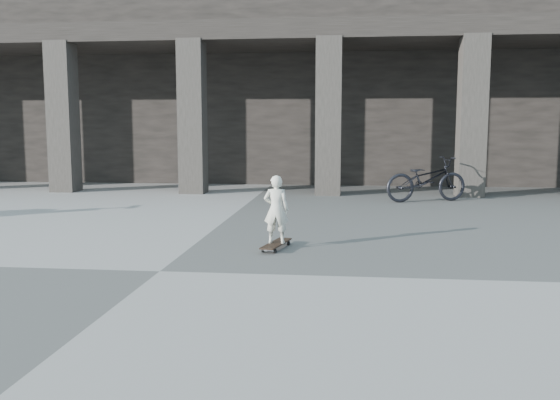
# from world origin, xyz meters

# --- Properties ---
(ground) EXTENTS (90.00, 90.00, 0.00)m
(ground) POSITION_xyz_m (0.00, 0.00, 0.00)
(ground) COLOR #50504D
(ground) RESTS_ON ground
(colonnade) EXTENTS (28.00, 8.82, 6.00)m
(colonnade) POSITION_xyz_m (-0.00, 13.77, 3.03)
(colonnade) COLOR black
(colonnade) RESTS_ON ground
(longboard) EXTENTS (0.38, 0.88, 0.09)m
(longboard) POSITION_xyz_m (1.26, 1.50, 0.07)
(longboard) COLOR black
(longboard) RESTS_ON ground
(child) EXTENTS (0.36, 0.24, 0.98)m
(child) POSITION_xyz_m (1.26, 1.50, 0.58)
(child) COLOR silver
(child) RESTS_ON longboard
(bicycle) EXTENTS (2.13, 1.35, 1.06)m
(bicycle) POSITION_xyz_m (4.13, 7.30, 0.53)
(bicycle) COLOR black
(bicycle) RESTS_ON ground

